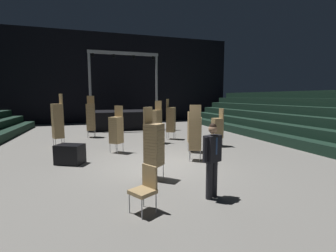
{
  "coord_description": "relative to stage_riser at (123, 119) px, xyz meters",
  "views": [
    {
      "loc": [
        -2.07,
        -7.78,
        2.33
      ],
      "look_at": [
        0.19,
        -0.47,
        1.4
      ],
      "focal_mm": 25.68,
      "sensor_mm": 36.0,
      "label": 1
    }
  ],
  "objects": [
    {
      "name": "ground_plane",
      "position": [
        -0.0,
        -10.48,
        -0.75
      ],
      "size": [
        22.0,
        30.0,
        0.1
      ],
      "primitive_type": "cube",
      "color": "slate"
    },
    {
      "name": "equipment_road_case",
      "position": [
        -2.92,
        -9.42,
        -0.36
      ],
      "size": [
        1.07,
        0.94,
        0.68
      ],
      "primitive_type": "cube",
      "rotation": [
        0.0,
        0.0,
        -0.47
      ],
      "color": "black",
      "rests_on": "ground_plane"
    },
    {
      "name": "loose_chair_near_man",
      "position": [
        -1.13,
        -13.66,
        -0.17
      ],
      "size": [
        0.6,
        0.6,
        0.95
      ],
      "rotation": [
        0.0,
        0.0,
        2.1
      ],
      "color": "#B2B5BA",
      "rests_on": "ground_plane"
    },
    {
      "name": "chair_stack_mid_left",
      "position": [
        -0.49,
        -11.8,
        0.32
      ],
      "size": [
        0.62,
        0.62,
        2.05
      ],
      "rotation": [
        0.0,
        0.0,
        3.92
      ],
      "color": "#B2B5BA",
      "rests_on": "ground_plane"
    },
    {
      "name": "chair_stack_mid_right",
      "position": [
        1.9,
        -8.97,
        0.15
      ],
      "size": [
        0.54,
        0.54,
        1.71
      ],
      "rotation": [
        0.0,
        0.0,
        4.45
      ],
      "color": "#B2B5BA",
      "rests_on": "ground_plane"
    },
    {
      "name": "stage_riser",
      "position": [
        0.0,
        0.0,
        0.0
      ],
      "size": [
        5.01,
        3.55,
        5.34
      ],
      "color": "black",
      "rests_on": "ground_plane"
    },
    {
      "name": "arena_end_wall",
      "position": [
        -0.0,
        4.52,
        3.3
      ],
      "size": [
        22.0,
        0.3,
        8.0
      ],
      "primitive_type": "cube",
      "color": "black",
      "rests_on": "ground_plane"
    },
    {
      "name": "man_with_tie",
      "position": [
        0.47,
        -13.45,
        0.29
      ],
      "size": [
        0.56,
        0.37,
        1.75
      ],
      "rotation": [
        0.0,
        0.0,
        3.57
      ],
      "color": "black",
      "rests_on": "ground_plane"
    },
    {
      "name": "chair_stack_rear_left",
      "position": [
        3.49,
        -8.19,
        0.2
      ],
      "size": [
        0.46,
        0.46,
        1.79
      ],
      "rotation": [
        0.0,
        0.0,
        1.52
      ],
      "color": "#B2B5BA",
      "rests_on": "ground_plane"
    },
    {
      "name": "bleacher_bank_right",
      "position": [
        8.75,
        -9.48,
        0.65
      ],
      "size": [
        4.5,
        24.0,
        2.7
      ],
      "rotation": [
        0.0,
        0.0,
        -1.57
      ],
      "color": "black",
      "rests_on": "ground_plane"
    },
    {
      "name": "chair_stack_front_left",
      "position": [
        1.97,
        -5.72,
        0.41
      ],
      "size": [
        0.61,
        0.61,
        2.22
      ],
      "rotation": [
        0.0,
        0.0,
        4.16
      ],
      "color": "#B2B5BA",
      "rests_on": "ground_plane"
    },
    {
      "name": "chair_stack_mid_centre",
      "position": [
        -3.7,
        -6.09,
        0.53
      ],
      "size": [
        0.57,
        0.57,
        2.48
      ],
      "rotation": [
        0.0,
        0.0,
        1.96
      ],
      "color": "#B2B5BA",
      "rests_on": "ground_plane"
    },
    {
      "name": "chair_stack_aisle_left",
      "position": [
        -2.26,
        -3.75,
        0.49
      ],
      "size": [
        0.5,
        0.5,
        2.39
      ],
      "rotation": [
        0.0,
        0.0,
        3.0
      ],
      "color": "#B2B5BA",
      "rests_on": "ground_plane"
    },
    {
      "name": "chair_stack_rear_right",
      "position": [
        -1.21,
        -8.13,
        0.28
      ],
      "size": [
        0.62,
        0.62,
        1.96
      ],
      "rotation": [
        0.0,
        0.0,
        2.36
      ],
      "color": "#B2B5BA",
      "rests_on": "ground_plane"
    },
    {
      "name": "chair_stack_rear_centre",
      "position": [
        0.92,
        -6.55,
        0.36
      ],
      "size": [
        0.61,
        0.61,
        2.14
      ],
      "rotation": [
        0.0,
        0.0,
        2.18
      ],
      "color": "#B2B5BA",
      "rests_on": "ground_plane"
    },
    {
      "name": "chair_stack_front_right",
      "position": [
        1.43,
        -10.29,
        0.32
      ],
      "size": [
        0.59,
        0.59,
        2.05
      ],
      "rotation": [
        0.0,
        0.0,
        5.82
      ],
      "color": "#B2B5BA",
      "rests_on": "ground_plane"
    }
  ]
}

